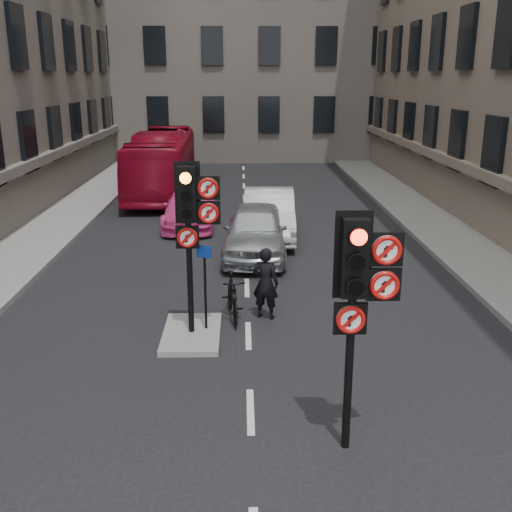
{
  "coord_description": "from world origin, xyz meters",
  "views": [
    {
      "loc": [
        -0.12,
        -6.7,
        5.31
      ],
      "look_at": [
        0.1,
        2.27,
        2.6
      ],
      "focal_mm": 42.0,
      "sensor_mm": 36.0,
      "label": 1
    }
  ],
  "objects_px": {
    "car_silver": "(256,231)",
    "motorcyclist": "(265,283)",
    "motorcycle": "(233,297)",
    "car_white": "(269,214)",
    "signal_far": "(192,212)",
    "info_sign": "(205,275)",
    "bus_red": "(162,162)",
    "car_pink": "(190,208)",
    "signal_near": "(359,283)"
  },
  "relations": [
    {
      "from": "car_silver",
      "to": "signal_far",
      "type": "bearing_deg",
      "value": -99.92
    },
    {
      "from": "car_pink",
      "to": "car_white",
      "type": "bearing_deg",
      "value": -31.71
    },
    {
      "from": "car_silver",
      "to": "car_pink",
      "type": "xyz_separation_m",
      "value": [
        -2.33,
        3.94,
        -0.14
      ]
    },
    {
      "from": "bus_red",
      "to": "info_sign",
      "type": "bearing_deg",
      "value": -81.08
    },
    {
      "from": "car_silver",
      "to": "motorcyclist",
      "type": "bearing_deg",
      "value": -85.3
    },
    {
      "from": "signal_far",
      "to": "bus_red",
      "type": "relative_size",
      "value": 0.35
    },
    {
      "from": "motorcycle",
      "to": "signal_near",
      "type": "bearing_deg",
      "value": -77.16
    },
    {
      "from": "signal_near",
      "to": "motorcycle",
      "type": "distance_m",
      "value": 5.72
    },
    {
      "from": "signal_near",
      "to": "motorcycle",
      "type": "xyz_separation_m",
      "value": [
        -1.83,
        5.01,
        -2.07
      ]
    },
    {
      "from": "car_silver",
      "to": "motorcyclist",
      "type": "relative_size",
      "value": 2.79
    },
    {
      "from": "signal_near",
      "to": "bus_red",
      "type": "relative_size",
      "value": 0.35
    },
    {
      "from": "signal_far",
      "to": "motorcycle",
      "type": "relative_size",
      "value": 2.09
    },
    {
      "from": "car_silver",
      "to": "car_white",
      "type": "height_order",
      "value": "car_white"
    },
    {
      "from": "car_pink",
      "to": "bus_red",
      "type": "relative_size",
      "value": 0.44
    },
    {
      "from": "signal_near",
      "to": "info_sign",
      "type": "relative_size",
      "value": 1.93
    },
    {
      "from": "signal_far",
      "to": "car_pink",
      "type": "relative_size",
      "value": 0.8
    },
    {
      "from": "bus_red",
      "to": "motorcycle",
      "type": "relative_size",
      "value": 6.02
    },
    {
      "from": "motorcyclist",
      "to": "car_white",
      "type": "bearing_deg",
      "value": -73.51
    },
    {
      "from": "signal_near",
      "to": "bus_red",
      "type": "distance_m",
      "value": 20.98
    },
    {
      "from": "motorcyclist",
      "to": "info_sign",
      "type": "xyz_separation_m",
      "value": [
        -1.3,
        -0.86,
        0.48
      ]
    },
    {
      "from": "info_sign",
      "to": "motorcyclist",
      "type": "bearing_deg",
      "value": 50.71
    },
    {
      "from": "signal_near",
      "to": "car_silver",
      "type": "xyz_separation_m",
      "value": [
        -1.19,
        9.92,
        -1.79
      ]
    },
    {
      "from": "signal_far",
      "to": "info_sign",
      "type": "bearing_deg",
      "value": 33.86
    },
    {
      "from": "car_pink",
      "to": "info_sign",
      "type": "relative_size",
      "value": 2.42
    },
    {
      "from": "signal_near",
      "to": "motorcycle",
      "type": "height_order",
      "value": "signal_near"
    },
    {
      "from": "car_white",
      "to": "car_pink",
      "type": "distance_m",
      "value": 3.3
    },
    {
      "from": "signal_far",
      "to": "motorcycle",
      "type": "distance_m",
      "value": 2.53
    },
    {
      "from": "signal_far",
      "to": "car_pink",
      "type": "distance_m",
      "value": 10.12
    },
    {
      "from": "signal_near",
      "to": "car_silver",
      "type": "height_order",
      "value": "signal_near"
    },
    {
      "from": "motorcycle",
      "to": "car_pink",
      "type": "bearing_deg",
      "value": 93.55
    },
    {
      "from": "car_silver",
      "to": "car_pink",
      "type": "height_order",
      "value": "car_silver"
    },
    {
      "from": "motorcycle",
      "to": "motorcyclist",
      "type": "xyz_separation_m",
      "value": [
        0.75,
        0.0,
        0.32
      ]
    },
    {
      "from": "motorcycle",
      "to": "car_white",
      "type": "bearing_deg",
      "value": 73.67
    },
    {
      "from": "motorcycle",
      "to": "info_sign",
      "type": "height_order",
      "value": "info_sign"
    },
    {
      "from": "car_pink",
      "to": "motorcyclist",
      "type": "bearing_deg",
      "value": -75.72
    },
    {
      "from": "signal_far",
      "to": "info_sign",
      "type": "xyz_separation_m",
      "value": [
        0.21,
        0.14,
        -1.39
      ]
    },
    {
      "from": "info_sign",
      "to": "motorcycle",
      "type": "bearing_deg",
      "value": 74.36
    },
    {
      "from": "motorcyclist",
      "to": "bus_red",
      "type": "bearing_deg",
      "value": -54.91
    },
    {
      "from": "bus_red",
      "to": "motorcyclist",
      "type": "distance_m",
      "value": 15.84
    },
    {
      "from": "bus_red",
      "to": "info_sign",
      "type": "xyz_separation_m",
      "value": [
        2.89,
        -16.12,
        -0.12
      ]
    },
    {
      "from": "motorcycle",
      "to": "info_sign",
      "type": "bearing_deg",
      "value": -130.03
    },
    {
      "from": "car_white",
      "to": "motorcycle",
      "type": "height_order",
      "value": "car_white"
    },
    {
      "from": "car_white",
      "to": "info_sign",
      "type": "xyz_separation_m",
      "value": [
        -1.71,
        -8.04,
        0.52
      ]
    },
    {
      "from": "signal_near",
      "to": "signal_far",
      "type": "distance_m",
      "value": 4.77
    },
    {
      "from": "signal_far",
      "to": "signal_near",
      "type": "bearing_deg",
      "value": -56.98
    },
    {
      "from": "bus_red",
      "to": "info_sign",
      "type": "relative_size",
      "value": 5.55
    },
    {
      "from": "signal_far",
      "to": "motorcycle",
      "type": "bearing_deg",
      "value": 52.58
    },
    {
      "from": "car_pink",
      "to": "motorcycle",
      "type": "distance_m",
      "value": 9.02
    },
    {
      "from": "signal_far",
      "to": "info_sign",
      "type": "relative_size",
      "value": 1.93
    },
    {
      "from": "signal_near",
      "to": "motorcycle",
      "type": "bearing_deg",
      "value": 110.07
    }
  ]
}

